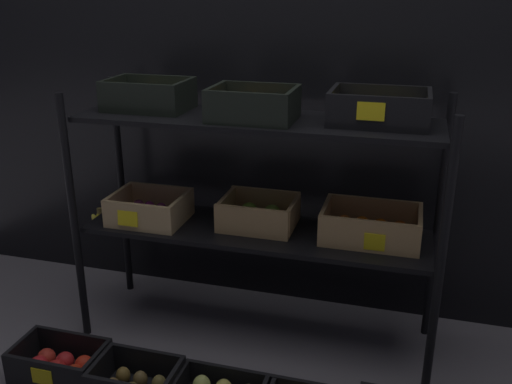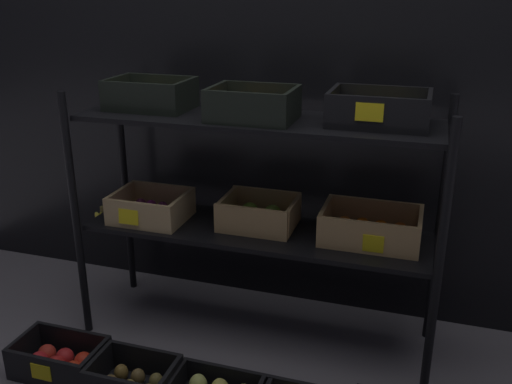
{
  "view_description": "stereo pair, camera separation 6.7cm",
  "coord_description": "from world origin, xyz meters",
  "views": [
    {
      "loc": [
        0.57,
        -2.03,
        1.43
      ],
      "look_at": [
        0.0,
        0.0,
        0.66
      ],
      "focal_mm": 39.65,
      "sensor_mm": 36.0,
      "label": 1
    },
    {
      "loc": [
        0.63,
        -2.01,
        1.43
      ],
      "look_at": [
        0.0,
        0.0,
        0.66
      ],
      "focal_mm": 39.65,
      "sensor_mm": 36.0,
      "label": 2
    }
  ],
  "objects": [
    {
      "name": "ground_plane",
      "position": [
        0.0,
        0.0,
        0.0
      ],
      "size": [
        10.0,
        10.0,
        0.0
      ],
      "primitive_type": "plane",
      "color": "slate"
    },
    {
      "name": "crate_ground_apple_red",
      "position": [
        -0.65,
        -0.48,
        0.05
      ],
      "size": [
        0.34,
        0.21,
        0.13
      ],
      "color": "black",
      "rests_on": "ground_plane"
    },
    {
      "name": "crate_ground_kiwi",
      "position": [
        -0.32,
        -0.5,
        0.05
      ],
      "size": [
        0.31,
        0.21,
        0.13
      ],
      "color": "black",
      "rests_on": "ground_plane"
    },
    {
      "name": "display_rack",
      "position": [
        0.01,
        0.01,
        0.73
      ],
      "size": [
        1.53,
        0.43,
        1.08
      ],
      "color": "black",
      "rests_on": "ground_plane"
    },
    {
      "name": "storefront_wall",
      "position": [
        0.0,
        0.4,
        1.16
      ],
      "size": [
        3.82,
        0.12,
        2.32
      ],
      "primitive_type": "cube",
      "color": "black",
      "rests_on": "ground_plane"
    }
  ]
}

